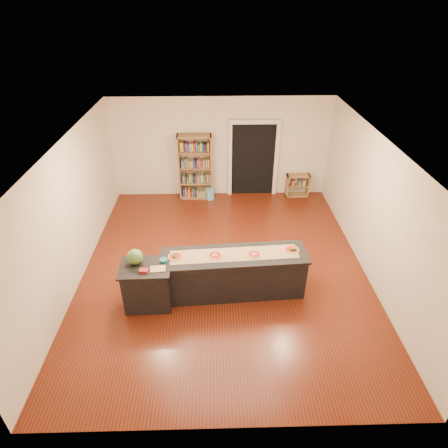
{
  "coord_description": "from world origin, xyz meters",
  "views": [
    {
      "loc": [
        -0.17,
        -6.35,
        5.14
      ],
      "look_at": [
        0.0,
        0.2,
        1.0
      ],
      "focal_mm": 30.0,
      "sensor_mm": 36.0,
      "label": 1
    }
  ],
  "objects_px": {
    "low_shelf": "(297,185)",
    "watermelon": "(135,257)",
    "waste_bin": "(210,194)",
    "bookshelf": "(195,167)",
    "side_counter": "(148,286)",
    "kitchen_island": "(234,273)"
  },
  "relations": [
    {
      "from": "low_shelf",
      "to": "side_counter",
      "type": "bearing_deg",
      "value": -129.95
    },
    {
      "from": "bookshelf",
      "to": "watermelon",
      "type": "relative_size",
      "value": 6.4
    },
    {
      "from": "bookshelf",
      "to": "low_shelf",
      "type": "bearing_deg",
      "value": 0.5
    },
    {
      "from": "low_shelf",
      "to": "watermelon",
      "type": "relative_size",
      "value": 2.25
    },
    {
      "from": "bookshelf",
      "to": "waste_bin",
      "type": "distance_m",
      "value": 0.86
    },
    {
      "from": "kitchen_island",
      "to": "waste_bin",
      "type": "height_order",
      "value": "kitchen_island"
    },
    {
      "from": "bookshelf",
      "to": "watermelon",
      "type": "xyz_separation_m",
      "value": [
        -0.91,
        -4.24,
        0.13
      ]
    },
    {
      "from": "low_shelf",
      "to": "waste_bin",
      "type": "distance_m",
      "value": 2.53
    },
    {
      "from": "low_shelf",
      "to": "watermelon",
      "type": "bearing_deg",
      "value": -131.94
    },
    {
      "from": "kitchen_island",
      "to": "side_counter",
      "type": "xyz_separation_m",
      "value": [
        -1.63,
        -0.31,
        -0.0
      ]
    },
    {
      "from": "side_counter",
      "to": "waste_bin",
      "type": "height_order",
      "value": "side_counter"
    },
    {
      "from": "kitchen_island",
      "to": "watermelon",
      "type": "height_order",
      "value": "watermelon"
    },
    {
      "from": "side_counter",
      "to": "bookshelf",
      "type": "relative_size",
      "value": 0.5
    },
    {
      "from": "side_counter",
      "to": "waste_bin",
      "type": "relative_size",
      "value": 2.69
    },
    {
      "from": "waste_bin",
      "to": "low_shelf",
      "type": "bearing_deg",
      "value": 3.48
    },
    {
      "from": "bookshelf",
      "to": "low_shelf",
      "type": "height_order",
      "value": "bookshelf"
    },
    {
      "from": "kitchen_island",
      "to": "waste_bin",
      "type": "bearing_deg",
      "value": 93.35
    },
    {
      "from": "waste_bin",
      "to": "watermelon",
      "type": "distance_m",
      "value": 4.4
    },
    {
      "from": "waste_bin",
      "to": "bookshelf",
      "type": "bearing_deg",
      "value": 162.09
    },
    {
      "from": "side_counter",
      "to": "low_shelf",
      "type": "xyz_separation_m",
      "value": [
        3.65,
        4.36,
        -0.13
      ]
    },
    {
      "from": "side_counter",
      "to": "bookshelf",
      "type": "xyz_separation_m",
      "value": [
        0.74,
        4.34,
        0.47
      ]
    },
    {
      "from": "bookshelf",
      "to": "waste_bin",
      "type": "bearing_deg",
      "value": -17.91
    }
  ]
}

